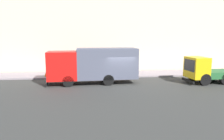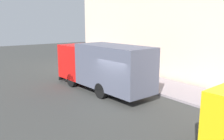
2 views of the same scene
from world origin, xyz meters
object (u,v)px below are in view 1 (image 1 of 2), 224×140
Objects in this scene: large_utility_truck at (93,64)px; traffic_cone_orange at (46,73)px; small_flatbed_truck at (206,71)px; pedestrian_walking at (76,66)px; street_sign_post at (110,62)px.

traffic_cone_orange is at bearing 53.67° from large_utility_truck.
small_flatbed_truck is at bearing -104.83° from traffic_cone_orange.
large_utility_truck is at bearing -163.32° from pedestrian_walking.
large_utility_truck is 10.39m from small_flatbed_truck.
pedestrian_walking is (4.30, 1.94, -0.76)m from large_utility_truck.
street_sign_post reaches higher than pedestrian_walking.
large_utility_truck is 4.78m from pedestrian_walking.
large_utility_truck is 3.17× the size of street_sign_post.
large_utility_truck is 4.92× the size of pedestrian_walking.
street_sign_post is (3.51, 8.54, 0.54)m from small_flatbed_truck.
street_sign_post is at bearing -37.24° from large_utility_truck.
pedestrian_walking is 0.64× the size of street_sign_post.
small_flatbed_truck is 1.90× the size of street_sign_post.
street_sign_post is (2.66, -1.79, -0.11)m from large_utility_truck.
street_sign_post reaches higher than small_flatbed_truck.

